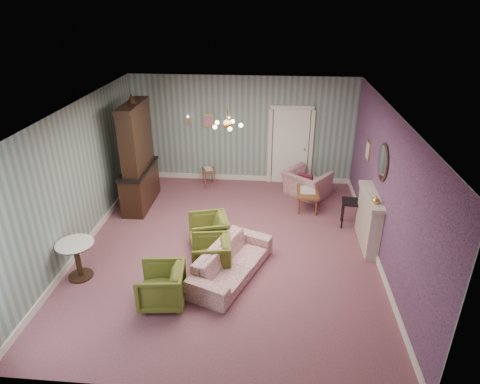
# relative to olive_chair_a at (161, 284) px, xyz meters

# --- Properties ---
(floor) EXTENTS (7.00, 7.00, 0.00)m
(floor) POSITION_rel_olive_chair_a_xyz_m (0.94, 1.80, -0.39)
(floor) COLOR #834C5A
(floor) RESTS_ON ground
(ceiling) EXTENTS (7.00, 7.00, 0.00)m
(ceiling) POSITION_rel_olive_chair_a_xyz_m (0.94, 1.80, 2.51)
(ceiling) COLOR white
(ceiling) RESTS_ON ground
(wall_back) EXTENTS (6.00, 0.00, 6.00)m
(wall_back) POSITION_rel_olive_chair_a_xyz_m (0.94, 5.30, 1.06)
(wall_back) COLOR slate
(wall_back) RESTS_ON ground
(wall_front) EXTENTS (6.00, 0.00, 6.00)m
(wall_front) POSITION_rel_olive_chair_a_xyz_m (0.94, -1.70, 1.06)
(wall_front) COLOR slate
(wall_front) RESTS_ON ground
(wall_left) EXTENTS (0.00, 7.00, 7.00)m
(wall_left) POSITION_rel_olive_chair_a_xyz_m (-2.06, 1.80, 1.06)
(wall_left) COLOR slate
(wall_left) RESTS_ON ground
(wall_right) EXTENTS (0.00, 7.00, 7.00)m
(wall_right) POSITION_rel_olive_chair_a_xyz_m (3.94, 1.80, 1.06)
(wall_right) COLOR slate
(wall_right) RESTS_ON ground
(wall_right_floral) EXTENTS (0.00, 7.00, 7.00)m
(wall_right_floral) POSITION_rel_olive_chair_a_xyz_m (3.92, 1.80, 1.06)
(wall_right_floral) COLOR #A75380
(wall_right_floral) RESTS_ON ground
(door) EXTENTS (1.12, 0.12, 2.16)m
(door) POSITION_rel_olive_chair_a_xyz_m (2.24, 5.26, 0.69)
(door) COLOR white
(door) RESTS_ON floor
(olive_chair_a) EXTENTS (0.78, 0.82, 0.77)m
(olive_chair_a) POSITION_rel_olive_chair_a_xyz_m (0.00, 0.00, 0.00)
(olive_chair_a) COLOR brown
(olive_chair_a) RESTS_ON floor
(olive_chair_b) EXTENTS (0.77, 0.81, 0.73)m
(olive_chair_b) POSITION_rel_olive_chair_a_xyz_m (0.69, 1.02, -0.02)
(olive_chair_b) COLOR brown
(olive_chair_b) RESTS_ON floor
(olive_chair_c) EXTENTS (0.89, 0.93, 0.78)m
(olive_chair_c) POSITION_rel_olive_chair_a_xyz_m (0.52, 1.80, 0.00)
(olive_chair_c) COLOR brown
(olive_chair_c) RESTS_ON floor
(sofa_chintz) EXTENTS (1.31, 2.12, 0.80)m
(sofa_chintz) POSITION_rel_olive_chair_a_xyz_m (1.10, 0.87, 0.01)
(sofa_chintz) COLOR #933B56
(sofa_chintz) RESTS_ON floor
(wingback_chair) EXTENTS (1.24, 1.18, 0.91)m
(wingback_chair) POSITION_rel_olive_chair_a_xyz_m (2.67, 4.43, 0.07)
(wingback_chair) COLOR #933B56
(wingback_chair) RESTS_ON floor
(dresser) EXTENTS (0.57, 1.63, 2.71)m
(dresser) POSITION_rel_olive_chair_a_xyz_m (-1.44, 3.58, 0.97)
(dresser) COLOR black
(dresser) RESTS_ON floor
(fireplace) EXTENTS (0.30, 1.40, 1.16)m
(fireplace) POSITION_rel_olive_chair_a_xyz_m (3.80, 2.20, 0.19)
(fireplace) COLOR beige
(fireplace) RESTS_ON floor
(mantel_vase) EXTENTS (0.15, 0.15, 0.15)m
(mantel_vase) POSITION_rel_olive_chair_a_xyz_m (3.78, 1.80, 0.85)
(mantel_vase) COLOR gold
(mantel_vase) RESTS_ON fireplace
(oval_mirror) EXTENTS (0.04, 0.76, 0.84)m
(oval_mirror) POSITION_rel_olive_chair_a_xyz_m (3.90, 2.20, 1.46)
(oval_mirror) COLOR white
(oval_mirror) RESTS_ON wall_right
(framed_print) EXTENTS (0.04, 0.34, 0.42)m
(framed_print) POSITION_rel_olive_chair_a_xyz_m (3.91, 3.55, 1.21)
(framed_print) COLOR gold
(framed_print) RESTS_ON wall_right
(coffee_table) EXTENTS (0.53, 0.93, 0.47)m
(coffee_table) POSITION_rel_olive_chair_a_xyz_m (2.66, 3.76, -0.15)
(coffee_table) COLOR brown
(coffee_table) RESTS_ON floor
(side_table_black) EXTENTS (0.46, 0.46, 0.62)m
(side_table_black) POSITION_rel_olive_chair_a_xyz_m (3.56, 2.94, -0.07)
(side_table_black) COLOR black
(side_table_black) RESTS_ON floor
(pedestal_table) EXTENTS (0.86, 0.86, 0.74)m
(pedestal_table) POSITION_rel_olive_chair_a_xyz_m (-1.71, 0.58, -0.02)
(pedestal_table) COLOR black
(pedestal_table) RESTS_ON floor
(nesting_table) EXTENTS (0.44, 0.49, 0.53)m
(nesting_table) POSITION_rel_olive_chair_a_xyz_m (0.05, 4.82, -0.12)
(nesting_table) COLOR brown
(nesting_table) RESTS_ON floor
(gilt_mirror_back) EXTENTS (0.28, 0.06, 0.36)m
(gilt_mirror_back) POSITION_rel_olive_chair_a_xyz_m (0.04, 5.26, 1.31)
(gilt_mirror_back) COLOR gold
(gilt_mirror_back) RESTS_ON wall_back
(sconce_left) EXTENTS (0.16, 0.12, 0.30)m
(sconce_left) POSITION_rel_olive_chair_a_xyz_m (-0.51, 5.24, 1.31)
(sconce_left) COLOR gold
(sconce_left) RESTS_ON wall_back
(sconce_right) EXTENTS (0.16, 0.12, 0.30)m
(sconce_right) POSITION_rel_olive_chair_a_xyz_m (0.59, 5.24, 1.31)
(sconce_right) COLOR gold
(sconce_right) RESTS_ON wall_back
(chandelier) EXTENTS (0.56, 0.56, 0.36)m
(chandelier) POSITION_rel_olive_chair_a_xyz_m (0.94, 1.80, 2.24)
(chandelier) COLOR gold
(chandelier) RESTS_ON ceiling
(burgundy_cushion) EXTENTS (0.41, 0.28, 0.39)m
(burgundy_cushion) POSITION_rel_olive_chair_a_xyz_m (2.62, 4.28, 0.09)
(burgundy_cushion) COLOR maroon
(burgundy_cushion) RESTS_ON wingback_chair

